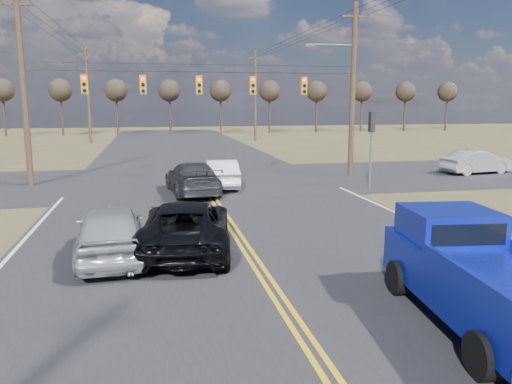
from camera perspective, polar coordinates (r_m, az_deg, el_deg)
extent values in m
plane|color=brown|center=(11.24, 3.03, -12.76)|extent=(160.00, 160.00, 0.00)
cube|color=#28282B|center=(20.64, -4.12, -2.05)|extent=(14.00, 120.00, 0.02)
cube|color=#28282B|center=(28.46, -6.32, 1.33)|extent=(120.00, 12.00, 0.02)
cylinder|color=#473323|center=(28.70, -25.03, 10.54)|extent=(0.32, 0.32, 10.00)
cube|color=#473323|center=(29.09, -25.69, 18.81)|extent=(1.60, 0.12, 0.12)
cylinder|color=#473323|center=(30.34, 11.00, 11.23)|extent=(0.32, 0.32, 10.00)
cube|color=#473323|center=(30.71, 11.28, 19.08)|extent=(1.60, 0.12, 0.12)
cylinder|color=black|center=(28.16, -6.56, 13.47)|extent=(18.00, 0.02, 0.02)
cylinder|color=black|center=(28.19, -6.58, 14.29)|extent=(18.00, 0.02, 0.02)
cube|color=#B28C14|center=(28.20, -19.02, 11.56)|extent=(0.34, 0.24, 1.00)
cylinder|color=#FF0C05|center=(28.07, -19.09, 12.24)|extent=(0.20, 0.06, 0.20)
cylinder|color=black|center=(28.06, -19.05, 11.57)|extent=(0.20, 0.06, 0.20)
cylinder|color=black|center=(28.05, -19.01, 10.90)|extent=(0.20, 0.06, 0.20)
cube|color=black|center=(28.05, -19.11, 12.47)|extent=(0.24, 0.14, 0.03)
cube|color=#B28C14|center=(28.00, -12.79, 11.88)|extent=(0.34, 0.24, 1.00)
cylinder|color=#FF0C05|center=(27.88, -12.82, 12.56)|extent=(0.20, 0.06, 0.20)
cylinder|color=black|center=(27.86, -12.79, 11.89)|extent=(0.20, 0.06, 0.20)
cylinder|color=black|center=(27.86, -12.76, 11.21)|extent=(0.20, 0.06, 0.20)
cube|color=black|center=(27.85, -12.83, 12.79)|extent=(0.24, 0.14, 0.03)
cube|color=#B28C14|center=(28.13, -6.53, 12.05)|extent=(0.34, 0.24, 1.00)
cylinder|color=#FF0C05|center=(28.01, -6.52, 12.74)|extent=(0.20, 0.06, 0.20)
cylinder|color=black|center=(27.99, -6.50, 12.06)|extent=(0.20, 0.06, 0.20)
cylinder|color=black|center=(27.98, -6.49, 11.39)|extent=(0.20, 0.06, 0.20)
cube|color=black|center=(27.98, -6.52, 12.96)|extent=(0.24, 0.14, 0.03)
cube|color=#B28C14|center=(28.58, -0.40, 12.09)|extent=(0.34, 0.24, 1.00)
cylinder|color=#FF0C05|center=(28.45, -0.34, 12.76)|extent=(0.20, 0.06, 0.20)
cylinder|color=black|center=(28.44, -0.34, 12.10)|extent=(0.20, 0.06, 0.20)
cylinder|color=black|center=(28.43, -0.34, 11.43)|extent=(0.20, 0.06, 0.20)
cube|color=black|center=(28.43, -0.33, 12.98)|extent=(0.24, 0.14, 0.03)
cube|color=#B28C14|center=(29.32, 5.48, 12.00)|extent=(0.34, 0.24, 1.00)
cylinder|color=#FF0C05|center=(29.20, 5.58, 12.65)|extent=(0.20, 0.06, 0.20)
cylinder|color=black|center=(29.19, 5.57, 12.00)|extent=(0.20, 0.06, 0.20)
cylinder|color=black|center=(29.18, 5.56, 11.35)|extent=(0.20, 0.06, 0.20)
cube|color=black|center=(29.18, 5.60, 12.87)|extent=(0.24, 0.14, 0.03)
cylinder|color=slate|center=(26.04, 12.95, 3.85)|extent=(0.12, 0.12, 3.20)
cube|color=black|center=(25.91, 13.11, 7.81)|extent=(0.24, 0.34, 1.00)
cylinder|color=slate|center=(29.99, 8.60, 16.30)|extent=(2.80, 0.10, 0.10)
cube|color=slate|center=(29.57, 6.14, 16.34)|extent=(0.55, 0.22, 0.14)
cylinder|color=#473323|center=(56.34, -18.63, 10.36)|extent=(0.32, 0.32, 10.00)
cube|color=#473323|center=(56.55, -18.88, 14.61)|extent=(1.60, 0.12, 0.12)
cylinder|color=#473323|center=(57.20, -0.10, 10.88)|extent=(0.32, 0.32, 10.00)
cube|color=#473323|center=(57.40, -0.10, 15.08)|extent=(1.60, 0.12, 0.12)
cylinder|color=black|center=(29.55, 10.76, 19.65)|extent=(0.02, 58.00, 0.02)
cylinder|color=black|center=(29.82, 12.08, 19.52)|extent=(0.02, 58.00, 0.02)
cylinder|color=black|center=(30.10, 13.37, 19.39)|extent=(0.02, 58.00, 0.02)
cylinder|color=#33261C|center=(72.36, -26.82, 7.88)|extent=(0.28, 0.28, 5.50)
sphere|color=#2D231C|center=(72.36, -27.02, 10.37)|extent=(3.00, 3.00, 3.00)
cylinder|color=#33261C|center=(70.91, -21.29, 8.25)|extent=(0.28, 0.28, 5.50)
sphere|color=#2D231C|center=(70.91, -21.46, 10.79)|extent=(3.00, 3.00, 3.00)
cylinder|color=#33261C|center=(70.14, -15.59, 8.56)|extent=(0.28, 0.28, 5.50)
sphere|color=#2D231C|center=(70.14, -15.71, 11.13)|extent=(3.00, 3.00, 3.00)
cylinder|color=#33261C|center=(70.06, -9.80, 8.78)|extent=(0.28, 0.28, 5.50)
sphere|color=#2D231C|center=(70.06, -9.88, 11.36)|extent=(3.00, 3.00, 3.00)
cylinder|color=#33261C|center=(70.68, -4.05, 8.91)|extent=(0.28, 0.28, 5.50)
sphere|color=#2D231C|center=(70.67, -4.09, 11.47)|extent=(3.00, 3.00, 3.00)
cylinder|color=#33261C|center=(71.97, 1.54, 8.96)|extent=(0.28, 0.28, 5.50)
sphere|color=#2D231C|center=(71.97, 1.56, 11.47)|extent=(3.00, 3.00, 3.00)
cylinder|color=#33261C|center=(73.91, 6.89, 8.93)|extent=(0.28, 0.28, 5.50)
sphere|color=#2D231C|center=(73.91, 6.95, 11.37)|extent=(3.00, 3.00, 3.00)
cylinder|color=#33261C|center=(76.44, 11.93, 8.82)|extent=(0.28, 0.28, 5.50)
sphere|color=#2D231C|center=(76.44, 12.02, 11.18)|extent=(3.00, 3.00, 3.00)
cylinder|color=#33261C|center=(79.51, 16.61, 8.67)|extent=(0.28, 0.28, 5.50)
sphere|color=#2D231C|center=(79.51, 16.72, 10.93)|extent=(3.00, 3.00, 3.00)
cylinder|color=#33261C|center=(83.06, 20.90, 8.47)|extent=(0.28, 0.28, 5.50)
sphere|color=#2D231C|center=(83.06, 21.05, 10.64)|extent=(3.00, 3.00, 3.00)
cylinder|color=black|center=(9.14, 24.53, -16.66)|extent=(0.41, 0.83, 0.80)
cylinder|color=black|center=(12.11, 16.00, -9.41)|extent=(0.41, 0.83, 0.80)
cylinder|color=black|center=(12.91, 23.96, -8.68)|extent=(0.41, 0.83, 0.80)
cube|color=#1123BA|center=(10.83, 24.39, -9.52)|extent=(2.59, 5.59, 1.00)
cube|color=#1123BA|center=(11.82, 21.22, -3.53)|extent=(2.03, 1.90, 0.72)
cube|color=black|center=(11.11, 23.13, -4.52)|extent=(1.60, 0.24, 0.45)
cube|color=#1123BA|center=(9.32, 22.74, -8.66)|extent=(0.47, 3.29, 0.20)
imported|color=#A3A7AB|center=(14.69, -16.32, -4.33)|extent=(2.19, 4.79, 1.59)
imported|color=black|center=(14.94, -8.05, -3.90)|extent=(3.21, 5.77, 1.53)
imported|color=white|center=(25.99, -4.05, 2.14)|extent=(1.73, 4.50, 1.46)
imported|color=#313236|center=(24.27, -7.28, 1.59)|extent=(2.61, 5.47, 1.54)
imported|color=#B1B5BA|center=(33.72, 23.88, 3.17)|extent=(2.23, 4.67, 1.48)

